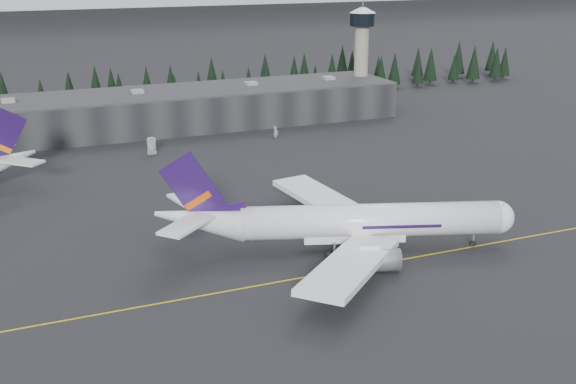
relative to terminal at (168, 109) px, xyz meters
name	(u,v)px	position (x,y,z in m)	size (l,w,h in m)	color
ground	(329,268)	(0.00, -125.00, -6.30)	(1400.00, 1400.00, 0.00)	black
taxiline	(334,272)	(0.00, -127.00, -6.29)	(400.00, 0.40, 0.02)	gold
terminal	(168,109)	(0.00, 0.00, 0.00)	(160.00, 30.00, 12.60)	black
control_tower	(362,47)	(75.00, 3.00, 17.11)	(10.00, 10.00, 37.70)	gray
treeline	(145,88)	(0.00, 37.00, 1.20)	(360.00, 20.00, 15.00)	black
jet_main	(339,222)	(5.53, -117.87, -0.33)	(69.95, 62.93, 21.16)	white
gse_vehicle_a	(152,153)	(-13.10, -32.57, -5.53)	(2.57, 5.56, 1.55)	white
gse_vehicle_b	(276,135)	(28.54, -26.79, -5.66)	(1.52, 3.78, 1.29)	silver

